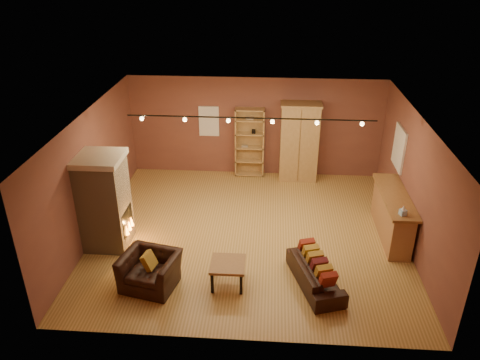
# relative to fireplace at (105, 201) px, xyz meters

# --- Properties ---
(floor) EXTENTS (7.00, 7.00, 0.00)m
(floor) POSITION_rel_fireplace_xyz_m (3.04, 0.60, -1.06)
(floor) COLOR olive
(floor) RESTS_ON ground
(ceiling) EXTENTS (7.00, 7.00, 0.00)m
(ceiling) POSITION_rel_fireplace_xyz_m (3.04, 0.60, 1.74)
(ceiling) COLOR brown
(ceiling) RESTS_ON back_wall
(back_wall) EXTENTS (7.00, 0.02, 2.80)m
(back_wall) POSITION_rel_fireplace_xyz_m (3.04, 3.85, 0.34)
(back_wall) COLOR brown
(back_wall) RESTS_ON floor
(left_wall) EXTENTS (0.02, 6.50, 2.80)m
(left_wall) POSITION_rel_fireplace_xyz_m (-0.46, 0.60, 0.34)
(left_wall) COLOR brown
(left_wall) RESTS_ON floor
(right_wall) EXTENTS (0.02, 6.50, 2.80)m
(right_wall) POSITION_rel_fireplace_xyz_m (6.54, 0.60, 0.34)
(right_wall) COLOR brown
(right_wall) RESTS_ON floor
(fireplace) EXTENTS (1.01, 0.98, 2.12)m
(fireplace) POSITION_rel_fireplace_xyz_m (0.00, 0.00, 0.00)
(fireplace) COLOR tan
(fireplace) RESTS_ON floor
(back_window) EXTENTS (0.56, 0.04, 0.86)m
(back_window) POSITION_rel_fireplace_xyz_m (1.74, 3.83, 0.49)
(back_window) COLOR white
(back_window) RESTS_ON back_wall
(bookcase) EXTENTS (0.81, 0.32, 1.98)m
(bookcase) POSITION_rel_fireplace_xyz_m (2.89, 3.74, -0.05)
(bookcase) COLOR tan
(bookcase) RESTS_ON floor
(armoire) EXTENTS (1.09, 0.62, 2.21)m
(armoire) POSITION_rel_fireplace_xyz_m (4.26, 3.57, 0.05)
(armoire) COLOR tan
(armoire) RESTS_ON floor
(bar_counter) EXTENTS (0.59, 2.17, 1.04)m
(bar_counter) POSITION_rel_fireplace_xyz_m (6.24, 0.76, -0.53)
(bar_counter) COLOR #AD7A4F
(bar_counter) RESTS_ON floor
(tissue_box) EXTENTS (0.16, 0.16, 0.22)m
(tissue_box) POSITION_rel_fireplace_xyz_m (6.19, -0.08, 0.07)
(tissue_box) COLOR #95C5EE
(tissue_box) RESTS_ON bar_counter
(right_window) EXTENTS (0.05, 0.90, 1.00)m
(right_window) POSITION_rel_fireplace_xyz_m (6.51, 2.00, 0.59)
(right_window) COLOR white
(right_window) RESTS_ON right_wall
(loveseat) EXTENTS (0.95, 1.71, 0.71)m
(loveseat) POSITION_rel_fireplace_xyz_m (4.42, -1.10, -0.71)
(loveseat) COLOR black
(loveseat) RESTS_ON floor
(armchair) EXTENTS (1.17, 0.89, 0.91)m
(armchair) POSITION_rel_fireplace_xyz_m (1.24, -1.34, -0.60)
(armchair) COLOR black
(armchair) RESTS_ON floor
(coffee_table) EXTENTS (0.66, 0.66, 0.50)m
(coffee_table) POSITION_rel_fireplace_xyz_m (2.73, -1.22, -0.64)
(coffee_table) COLOR olive
(coffee_table) RESTS_ON floor
(track_rail) EXTENTS (5.20, 0.09, 0.13)m
(track_rail) POSITION_rel_fireplace_xyz_m (3.04, 0.80, 1.63)
(track_rail) COLOR black
(track_rail) RESTS_ON ceiling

